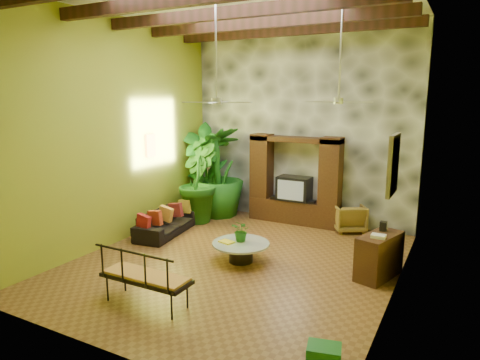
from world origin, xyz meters
The scene contains 22 objects.
ground centered at (0.00, 0.00, 0.00)m, with size 7.00×7.00×0.00m, color brown.
back_wall centered at (0.00, 3.50, 2.50)m, with size 6.00×0.02×5.00m, color #A6A726.
left_wall centered at (-3.00, 0.00, 2.50)m, with size 0.02×7.00×5.00m, color #A6A726.
right_wall centered at (3.00, 0.00, 2.50)m, with size 0.02×7.00×5.00m, color #A6A726.
stone_accent_wall centered at (0.00, 3.44, 2.50)m, with size 5.98×0.10×4.98m, color #3A3C42.
ceiling_beams centered at (0.00, 0.00, 4.78)m, with size 5.95×5.36×0.22m.
entertainment_center centered at (0.00, 3.14, 0.97)m, with size 2.40×0.55×2.30m.
ceiling_fan_front centered at (-0.20, -0.40, 3.40)m, with size 1.28×1.28×1.86m.
ceiling_fan_back centered at (1.60, 1.20, 3.40)m, with size 1.28×1.28×1.86m.
wall_art_mask centered at (-2.96, 1.00, 2.10)m, with size 0.06×0.32×0.55m, color yellow.
wall_art_painting centered at (2.96, -0.60, 2.30)m, with size 0.06×0.70×0.90m, color #274E8F.
sofa centered at (-2.38, 0.77, 0.28)m, with size 1.91×0.75×0.56m, color black.
wicker_armchair centered at (1.47, 3.08, 0.34)m, with size 0.72×0.74×0.67m, color olive.
tall_plant_a centered at (-2.52, 2.73, 1.28)m, with size 1.35×0.92×2.57m, color #1C6B1D.
tall_plant_b centered at (-2.32, 2.04, 1.10)m, with size 1.21×0.97×2.19m, color #1C5716.
tall_plant_c centered at (-2.10, 2.78, 1.24)m, with size 1.38×1.38×2.47m, color #206A1B.
coffee_table centered at (0.06, 0.06, 0.26)m, with size 1.15×1.15×0.40m.
centerpiece_plant centered at (0.03, 0.14, 0.62)m, with size 0.39×0.34×0.44m, color #205E18.
yellow_tray centered at (-0.20, -0.07, 0.42)m, with size 0.28×0.20×0.03m, color yellow.
iron_bench centered at (-0.42, -2.33, 0.54)m, with size 1.52×0.55×0.57m.
side_console centered at (2.65, 0.59, 0.41)m, with size 0.46×1.03×0.82m, color #361D11.
green_bin centered at (2.61, -2.58, 0.18)m, with size 0.40×0.30×0.35m, color #207823.
Camera 1 is at (3.91, -7.14, 3.31)m, focal length 32.00 mm.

